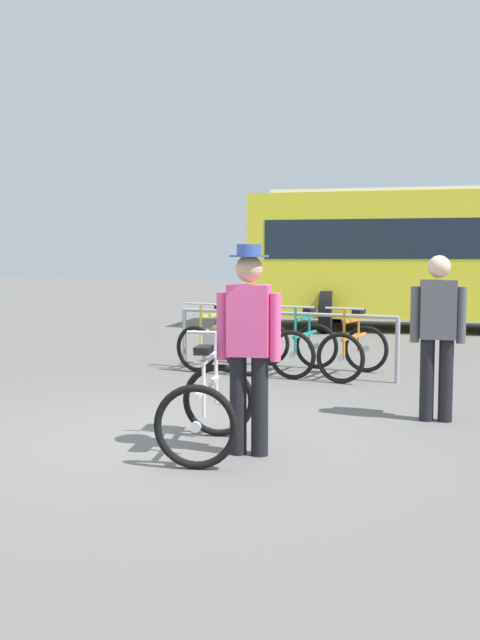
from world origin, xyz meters
TOP-DOWN VIEW (x-y plane):
  - ground_plane at (0.00, 0.00)m, footprint 80.00×80.00m
  - bike_rack_rail at (-0.24, 3.65)m, footprint 3.20×0.29m
  - racked_bike_yellow at (-1.38, 3.91)m, footprint 0.83×1.20m
  - racked_bike_lime at (-0.68, 3.86)m, footprint 0.73×1.15m
  - racked_bike_teal at (0.02, 3.81)m, footprint 0.72×1.14m
  - racked_bike_orange at (0.72, 3.76)m, footprint 0.79×1.18m
  - featured_bicycle at (0.33, -0.19)m, footprint 0.89×1.25m
  - person_with_featured_bike at (0.71, -0.28)m, footprint 0.52×0.32m
  - pedestrian_with_backpack at (2.01, 1.54)m, footprint 0.52×0.38m

SIDE VIEW (x-z plane):
  - ground_plane at x=0.00m, z-range 0.00..0.00m
  - racked_bike_yellow at x=-1.38m, z-range -0.12..0.86m
  - racked_bike_teal at x=0.02m, z-range -0.12..0.86m
  - racked_bike_lime at x=-0.68m, z-range -0.12..0.86m
  - racked_bike_orange at x=0.72m, z-range -0.12..0.86m
  - featured_bicycle at x=0.33m, z-range -0.06..1.03m
  - bike_rack_rail at x=-0.24m, z-range 0.23..1.10m
  - pedestrian_with_backpack at x=2.01m, z-range 0.12..1.76m
  - person_with_featured_bike at x=0.71m, z-range 0.09..1.81m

